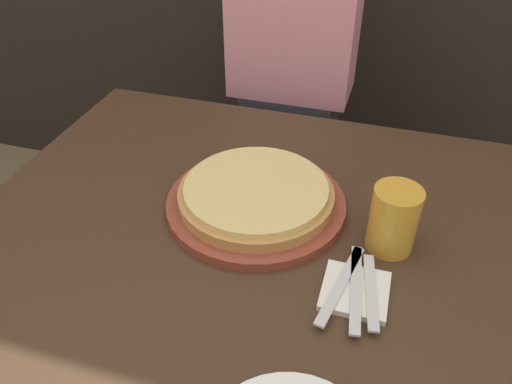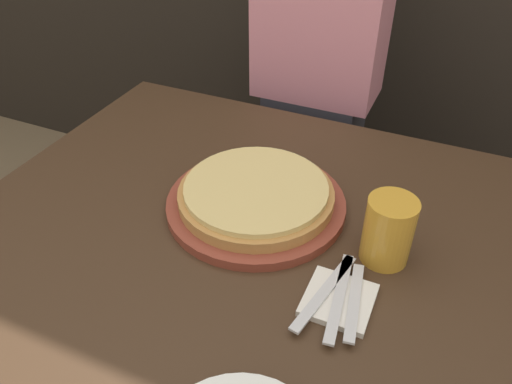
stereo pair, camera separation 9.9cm
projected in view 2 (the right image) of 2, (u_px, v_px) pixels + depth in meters
The scene contains 8 objects.
dining_table at pixel (244, 366), 1.13m from camera, with size 1.16×1.08×0.72m.
pizza_on_board at pixel (256, 198), 1.00m from camera, with size 0.36×0.36×0.06m.
beer_glass at pixel (389, 228), 0.86m from camera, with size 0.09×0.09×0.13m.
napkin_stack at pixel (339, 300), 0.82m from camera, with size 0.11×0.11×0.01m.
fork at pixel (325, 292), 0.82m from camera, with size 0.06×0.19×0.00m.
dinner_knife at pixel (339, 296), 0.81m from camera, with size 0.04×0.19×0.00m.
spoon at pixel (354, 301), 0.80m from camera, with size 0.04×0.17×0.00m.
diner_person at pixel (315, 110), 1.51m from camera, with size 0.35×0.20×1.30m.
Camera 2 is at (0.29, -0.59, 1.36)m, focal length 35.00 mm.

